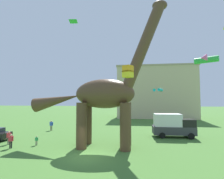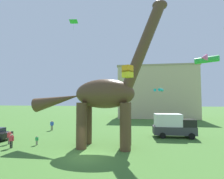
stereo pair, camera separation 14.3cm
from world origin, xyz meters
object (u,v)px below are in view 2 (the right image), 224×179
object	(u,v)px
parked_box_truck	(173,125)
kite_mid_right	(128,72)
person_photographer	(11,139)
person_vendor_side	(9,136)
person_strolling_adult	(52,124)
kite_near_low	(74,22)
kite_high_right	(160,90)
person_far_spectator	(37,139)
kite_drifting	(206,59)
dinosaur_sculpture	(104,94)

from	to	relation	value
parked_box_truck	kite_mid_right	size ratio (longest dim) A/B	5.26
person_photographer	person_vendor_side	distance (m)	2.03
person_strolling_adult	kite_near_low	xyz separation A→B (m)	(5.02, -3.75, 15.77)
person_photographer	kite_high_right	xyz separation A→B (m)	(17.72, 15.52, 6.07)
kite_high_right	person_strolling_adult	bearing A→B (deg)	-164.59
kite_mid_right	person_photographer	bearing A→B (deg)	172.36
person_far_spectator	person_vendor_side	size ratio (longest dim) A/B	0.68
person_far_spectator	person_vendor_side	world-z (taller)	person_vendor_side
person_far_spectator	kite_drifting	bearing A→B (deg)	86.71
kite_high_right	kite_drifting	distance (m)	12.87
person_far_spectator	kite_near_low	xyz separation A→B (m)	(2.21, 5.17, 16.15)
person_strolling_adult	person_vendor_side	xyz separation A→B (m)	(-0.63, -8.96, -0.09)
person_photographer	dinosaur_sculpture	bearing A→B (deg)	84.05
kite_near_low	kite_drifting	size ratio (longest dim) A/B	0.57
person_far_spectator	kite_high_right	bearing A→B (deg)	122.67
dinosaur_sculpture	kite_drifting	size ratio (longest dim) A/B	6.26
kite_near_low	kite_mid_right	bearing A→B (deg)	-45.02
person_vendor_side	kite_mid_right	size ratio (longest dim) A/B	1.41
person_far_spectator	person_strolling_adult	xyz separation A→B (m)	(-2.81, 8.92, 0.38)
person_strolling_adult	kite_mid_right	bearing A→B (deg)	-34.49
person_photographer	person_far_spectator	bearing A→B (deg)	109.59
parked_box_truck	kite_drifting	size ratio (longest dim) A/B	2.19
person_photographer	kite_drifting	size ratio (longest dim) A/B	0.58
dinosaur_sculpture	kite_drifting	distance (m)	12.21
dinosaur_sculpture	person_vendor_side	world-z (taller)	dinosaur_sculpture
kite_high_right	kite_near_low	bearing A→B (deg)	-146.71
parked_box_truck	dinosaur_sculpture	bearing A→B (deg)	-146.79
person_photographer	kite_near_low	world-z (taller)	kite_near_low
person_far_spectator	kite_near_low	size ratio (longest dim) A/B	0.70
kite_high_right	kite_mid_right	xyz separation A→B (m)	(-5.13, -17.21, 0.72)
parked_box_truck	kite_near_low	bearing A→B (deg)	-176.69
kite_high_right	kite_drifting	xyz separation A→B (m)	(3.53, -12.06, 2.77)
person_strolling_adult	person_photographer	world-z (taller)	person_strolling_adult
dinosaur_sculpture	kite_mid_right	size ratio (longest dim) A/B	15.06
person_far_spectator	kite_drifting	world-z (taller)	kite_drifting
dinosaur_sculpture	parked_box_truck	xyz separation A→B (m)	(8.61, 5.99, -4.21)
person_vendor_side	kite_mid_right	distance (m)	15.87
parked_box_truck	person_vendor_side	world-z (taller)	parked_box_truck
person_far_spectator	kite_near_low	world-z (taller)	kite_near_low
person_vendor_side	kite_high_right	world-z (taller)	kite_high_right
dinosaur_sculpture	person_strolling_adult	size ratio (longest dim) A/B	9.72
person_vendor_side	kite_mid_right	world-z (taller)	kite_mid_right
parked_box_truck	person_far_spectator	size ratio (longest dim) A/B	5.45
kite_near_low	kite_mid_right	xyz separation A→B (m)	(8.35, -8.35, -9.07)
person_strolling_adult	dinosaur_sculpture	bearing A→B (deg)	-31.21
person_strolling_adult	kite_near_low	distance (m)	16.97
kite_mid_right	kite_drifting	bearing A→B (deg)	30.72
kite_near_low	person_strolling_adult	bearing A→B (deg)	143.26
kite_high_right	kite_drifting	size ratio (longest dim) A/B	0.77
parked_box_truck	person_strolling_adult	size ratio (longest dim) A/B	3.39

